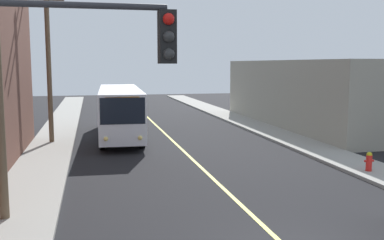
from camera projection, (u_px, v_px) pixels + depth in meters
The scene contains 8 objects.
sidewalk_left at pixel (38, 173), 19.29m from camera, with size 2.50×90.00×0.15m, color gray.
sidewalk_right at pixel (338, 158), 22.48m from camera, with size 2.50×90.00×0.15m, color gray.
lane_stripe_center at pixel (179, 147), 25.73m from camera, with size 0.16×60.00×0.01m, color #D8CC4C.
building_right_warehouse at pixel (342, 93), 35.05m from camera, with size 12.00×20.77×5.07m.
city_bus at pixel (120, 110), 29.07m from camera, with size 3.01×12.23×3.20m.
utility_pole_mid at pixel (48, 50), 25.96m from camera, with size 2.40×0.28×9.87m.
traffic_signal_left_corner at pixel (62, 91), 8.11m from camera, with size 3.75×0.48×6.00m.
fire_hydrant at pixel (369, 161), 19.32m from camera, with size 0.44×0.26×0.84m.
Camera 1 is at (-4.88, -9.87, 4.80)m, focal length 41.49 mm.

